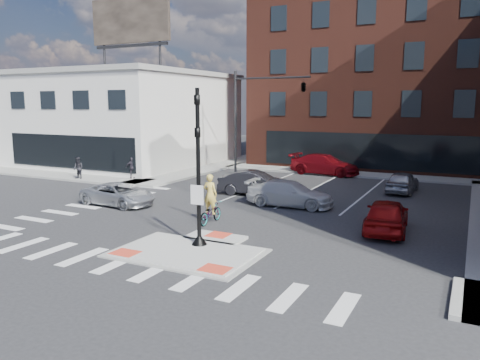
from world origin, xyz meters
The scene contains 19 objects.
ground centered at (0.00, 0.00, 0.00)m, with size 120.00×120.00×0.00m, color #28282B.
refuge_island centered at (0.00, -0.26, 0.05)m, with size 5.40×4.65×0.13m.
sidewalk_nw centered at (-16.76, 15.29, 0.08)m, with size 23.50×20.50×0.15m.
sidewalk_n centered at (3.00, 22.00, 0.07)m, with size 26.00×3.00×0.15m, color gray.
building_nw centered at (-21.98, 19.98, 4.23)m, with size 20.40×16.40×14.40m.
building_n centered at (3.00, 31.99, 7.80)m, with size 24.40×18.40×15.50m.
building_far_left centered at (-4.00, 52.00, 5.00)m, with size 10.00×12.00×10.00m, color slate.
building_far_right centered at (9.00, 54.00, 6.00)m, with size 12.00×12.00×12.00m, color brown.
signal_pole centered at (0.00, 0.40, 2.36)m, with size 0.60×0.60×5.98m.
mast_arm_signal centered at (-3.47, 18.00, 6.21)m, with size 6.10×2.24×8.00m.
silver_suv centered at (-8.02, 4.95, 0.60)m, with size 2.00×4.34×1.21m, color silver.
red_sedan centered at (6.08, 6.00, 0.74)m, with size 1.74×4.32×1.47m, color maroon.
white_pickup centered at (0.48, 8.96, 0.69)m, with size 1.93×4.74×1.38m, color silver.
bg_car_dark centered at (-2.53, 11.00, 0.73)m, with size 1.55×4.45×1.47m, color #25252A.
bg_car_silver centered at (5.39, 15.90, 0.67)m, with size 1.58×3.94×1.34m, color #ADAEB4.
bg_car_red centered at (-1.17, 21.04, 0.79)m, with size 2.23×5.48×1.59m, color maroon.
cyclist centered at (-1.50, 3.81, 0.78)m, with size 0.69×1.88×2.33m.
pedestrian_a centered at (-16.12, 10.00, 0.94)m, with size 0.76×0.60×1.57m, color black.
pedestrian_b centered at (-12.87, 12.00, 0.93)m, with size 0.91×0.38×1.56m, color #37313C.
Camera 1 is at (9.29, -14.53, 5.52)m, focal length 35.00 mm.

